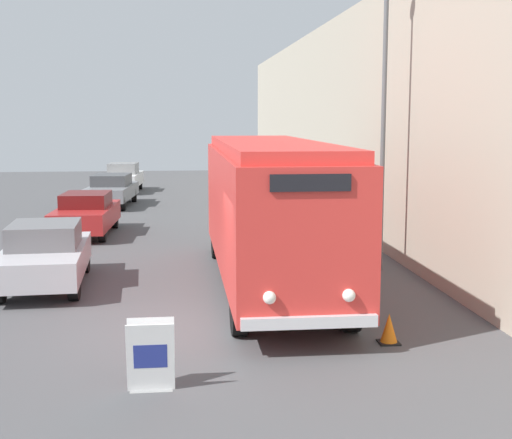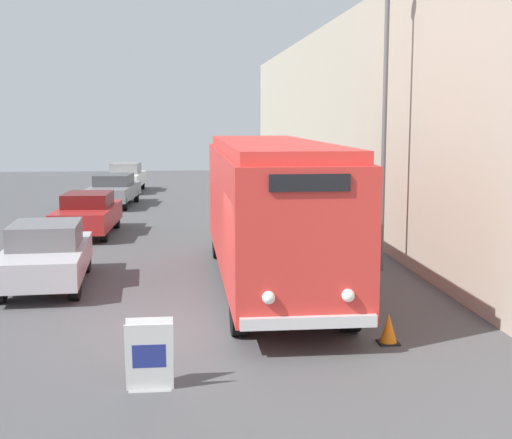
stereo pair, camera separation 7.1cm
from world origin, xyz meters
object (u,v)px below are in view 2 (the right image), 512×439
Objects in this scene: streetlamp at (385,80)px; parked_car_near at (46,254)px; parked_car_distant at (126,177)px; vintage_bus at (270,206)px; parked_car_far at (114,189)px; sign_board at (149,357)px; parked_car_mid at (88,213)px; traffic_cone at (389,329)px.

parked_car_near is (-8.35, -0.86, -4.13)m from streetlamp.
parked_car_distant is (0.27, 21.48, 0.02)m from parked_car_near.
streetlamp is 9.35m from parked_car_near.
parked_car_far is (-5.07, 15.97, -1.18)m from vintage_bus.
parked_car_far is 1.14× the size of parked_car_distant.
sign_board is (-2.55, -6.17, -1.42)m from vintage_bus.
sign_board is 14.48m from parked_car_mid.
streetlamp is at bearing 53.61° from sign_board.
parked_car_distant reaches higher than parked_car_far.
streetlamp is at bearing 75.38° from traffic_cone.
vintage_bus is 4.54m from streetlamp.
parked_car_mid is at bearing 100.59° from sign_board.
vintage_bus is at bearing 67.53° from sign_board.
streetlamp is 11.38m from parked_car_mid.
traffic_cone is (6.54, -26.55, -0.51)m from parked_car_distant.
parked_car_distant is (-2.44, 28.29, 0.27)m from sign_board.
parked_car_mid is at bearing -85.67° from parked_car_far.
sign_board is 0.24× the size of parked_car_mid.
streetlamp reaches higher than parked_car_mid.
parked_car_near is 7.42m from parked_car_mid.
sign_board is 22.28m from parked_car_far.
sign_board is at bearing -81.19° from parked_car_distant.
vintage_bus is 18.80× the size of traffic_cone.
traffic_cone is (4.10, 1.74, -0.24)m from sign_board.
parked_car_far is at bearing 96.48° from sign_board.
parked_car_near is at bearing -85.31° from parked_car_far.
parked_car_near reaches higher than parked_car_far.
parked_car_near reaches higher than sign_board.
streetlamp is at bearing 25.81° from vintage_bus.
parked_car_far is at bearing 119.43° from streetlamp.
traffic_cone is at bearing -39.36° from parked_car_near.
streetlamp is 1.79× the size of parked_car_near.
parked_car_mid is (-8.31, 6.57, -4.15)m from streetlamp.
parked_car_near is 7.97× the size of traffic_cone.
parked_car_mid is at bearing -87.04° from parked_car_distant.
traffic_cone is (-1.55, -5.92, -4.62)m from streetlamp.
vintage_bus is 1.32× the size of streetlamp.
sign_board is 0.22× the size of parked_car_far.
sign_board is at bearing -78.13° from parked_car_far.
parked_car_distant is at bearing 103.84° from traffic_cone.
parked_car_distant is 27.34m from traffic_cone.
sign_board is 0.24× the size of parked_car_near.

